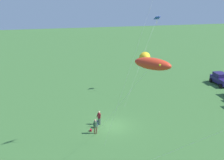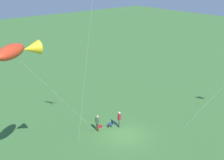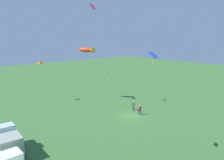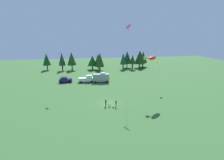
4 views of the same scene
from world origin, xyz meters
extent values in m
plane|color=#386731|center=(0.00, 0.00, 0.00)|extent=(160.00, 160.00, 0.00)
cylinder|color=brown|center=(1.52, -2.19, 0.42)|extent=(0.14, 0.14, 0.85)
cylinder|color=brown|center=(1.53, -2.41, 0.42)|extent=(0.14, 0.14, 0.85)
cylinder|color=#3D5D43|center=(1.53, -2.30, 1.16)|extent=(0.35, 0.35, 0.62)
sphere|color=tan|center=(1.53, -2.30, 1.62)|extent=(0.24, 0.24, 0.24)
cylinder|color=#3D5D43|center=(1.58, -2.10, 1.19)|extent=(0.09, 0.14, 0.56)
cylinder|color=#3D5D43|center=(1.59, -2.50, 1.19)|extent=(0.09, 0.14, 0.56)
cube|color=navy|center=(0.08, -2.03, 0.42)|extent=(0.59, 0.59, 0.04)
cube|color=navy|center=(-0.13, -1.97, 0.62)|extent=(0.16, 0.47, 0.40)
cylinder|color=#A5A8AD|center=(0.34, -1.88, 0.21)|extent=(0.03, 0.03, 0.42)
cylinder|color=#A5A8AD|center=(0.23, -2.29, 0.21)|extent=(0.03, 0.03, 0.42)
cylinder|color=#A5A8AD|center=(-0.07, -1.77, 0.21)|extent=(0.03, 0.03, 0.42)
cylinder|color=#A5A8AD|center=(-0.18, -2.18, 0.21)|extent=(0.03, 0.03, 0.42)
cylinder|color=#3C4A4A|center=(-0.62, -1.44, 0.42)|extent=(0.14, 0.14, 0.85)
cylinder|color=#3C4A4A|center=(-0.75, -1.62, 0.42)|extent=(0.14, 0.14, 0.85)
cylinder|color=maroon|center=(-0.69, -1.53, 1.16)|extent=(0.48, 0.48, 0.62)
sphere|color=tan|center=(-0.69, -1.53, 1.62)|extent=(0.24, 0.24, 0.24)
cylinder|color=maroon|center=(-0.52, -1.40, 1.19)|extent=(0.13, 0.13, 0.55)
cylinder|color=maroon|center=(-0.76, -1.72, 1.19)|extent=(0.22, 0.25, 0.55)
cube|color=maroon|center=(0.84, -2.75, 0.11)|extent=(0.37, 0.31, 0.22)
ellipsoid|color=red|center=(10.85, 0.94, 10.45)|extent=(3.20, 2.94, 1.01)
cone|color=yellow|center=(9.39, 0.94, 10.45)|extent=(1.13, 0.98, 0.98)
cylinder|color=silver|center=(6.27, -0.70, 5.23)|extent=(9.18, 3.28, 10.46)
cylinder|color=#4C3823|center=(1.69, -2.33, 0.00)|extent=(0.04, 0.04, 0.01)
cylinder|color=silver|center=(4.87, 0.84, 8.81)|extent=(1.21, 5.20, 17.62)
cylinder|color=#4C3823|center=(4.27, -1.75, 0.00)|extent=(0.04, 0.04, 0.01)
cylinder|color=#4C3823|center=(-5.67, 2.83, 0.00)|extent=(0.04, 0.04, 0.01)
camera|label=1|loc=(33.02, -6.67, 16.65)|focal=50.00mm
camera|label=2|loc=(18.36, 19.94, 15.49)|focal=50.00mm
camera|label=3|loc=(-23.78, 24.90, 12.94)|focal=35.00mm
camera|label=4|loc=(-5.26, -38.19, 16.03)|focal=28.00mm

